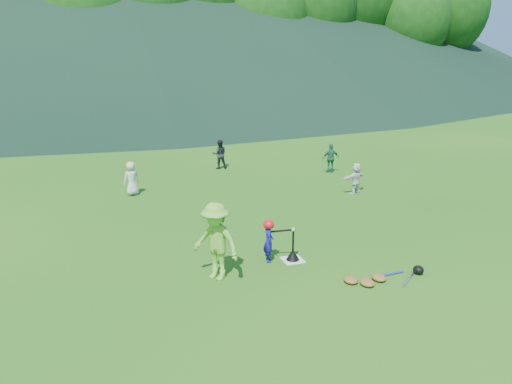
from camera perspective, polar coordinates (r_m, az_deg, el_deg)
ground at (r=11.35m, az=4.21°, el=-7.79°), size 120.00×120.00×0.00m
home_plate at (r=11.35m, az=4.21°, el=-7.75°), size 0.45×0.45×0.02m
baseball at (r=11.07m, az=4.29°, el=-4.31°), size 0.08×0.08×0.08m
batter_child at (r=11.10m, az=1.45°, el=-5.66°), size 0.29×0.39×0.95m
adult_coach at (r=10.22m, az=-4.59°, el=-5.66°), size 1.14×1.21×1.64m
fielder_a at (r=16.39m, az=-14.04°, el=1.51°), size 0.62×0.51×1.09m
fielder_b at (r=19.36m, az=-4.18°, el=4.33°), size 0.61×0.51×1.14m
fielder_c at (r=18.89m, az=8.54°, el=3.82°), size 0.67×0.35×1.10m
fielder_d at (r=16.40m, az=11.33°, el=1.54°), size 0.98×0.55×1.01m
batting_tee at (r=11.30m, az=4.23°, el=-7.20°), size 0.30×0.30×0.68m
batter_gear at (r=10.97m, az=1.59°, el=-3.81°), size 0.73×0.26×0.31m
equipment_pile at (r=10.70m, az=13.91°, el=-9.48°), size 1.80×0.73×0.19m
outfield_fence at (r=37.90m, az=-13.06°, el=10.20°), size 70.07×0.08×1.33m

